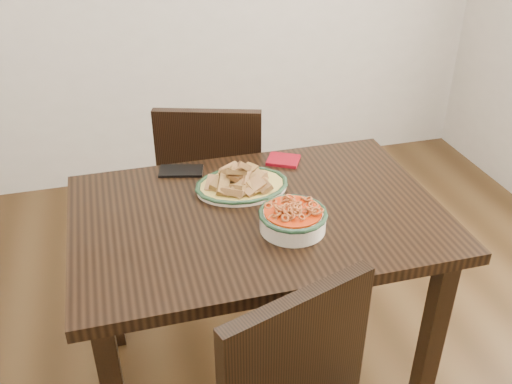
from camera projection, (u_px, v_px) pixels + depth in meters
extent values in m
plane|color=#332110|center=(276.00, 384.00, 2.16)|extent=(3.50, 3.50, 0.00)
cube|color=black|center=(258.00, 216.00, 1.83)|extent=(1.18, 0.78, 0.04)
cube|color=black|center=(431.00, 339.00, 1.88)|extent=(0.06, 0.06, 0.71)
cube|color=black|center=(107.00, 274.00, 2.17)|extent=(0.06, 0.06, 0.71)
cube|color=black|center=(354.00, 233.00, 2.40)|extent=(0.06, 0.06, 0.71)
cube|color=black|center=(216.00, 189.00, 2.57)|extent=(0.53, 0.53, 0.04)
cube|color=black|center=(255.00, 211.00, 2.82)|extent=(0.04, 0.04, 0.41)
cube|color=black|center=(187.00, 209.00, 2.83)|extent=(0.04, 0.04, 0.41)
cube|color=black|center=(252.00, 253.00, 2.53)|extent=(0.04, 0.04, 0.41)
cube|color=black|center=(176.00, 251.00, 2.54)|extent=(0.04, 0.04, 0.41)
cube|color=black|center=(209.00, 162.00, 2.28)|extent=(0.41, 0.17, 0.44)
cube|color=black|center=(296.00, 365.00, 1.38)|extent=(0.41, 0.17, 0.44)
ellipsoid|color=beige|center=(242.00, 187.00, 1.94)|extent=(0.31, 0.23, 0.02)
ellipsoid|color=gold|center=(242.00, 185.00, 1.93)|extent=(0.30, 0.22, 0.01)
torus|color=#16311C|center=(242.00, 185.00, 1.93)|extent=(0.24, 0.24, 0.01)
cylinder|color=beige|center=(293.00, 221.00, 1.72)|extent=(0.20, 0.20, 0.06)
torus|color=#173320|center=(293.00, 213.00, 1.71)|extent=(0.21, 0.21, 0.02)
cylinder|color=#AA2807|center=(293.00, 212.00, 1.71)|extent=(0.18, 0.18, 0.01)
cube|color=black|center=(181.00, 171.00, 2.04)|extent=(0.17, 0.12, 0.01)
cube|color=maroon|center=(283.00, 160.00, 2.11)|extent=(0.15, 0.14, 0.01)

